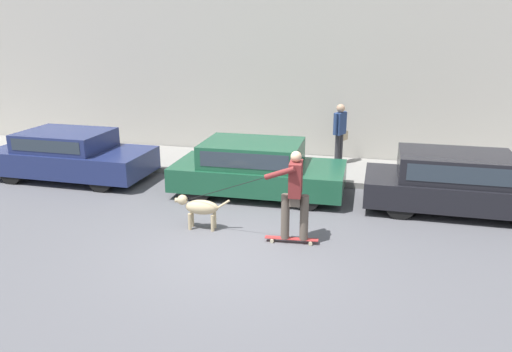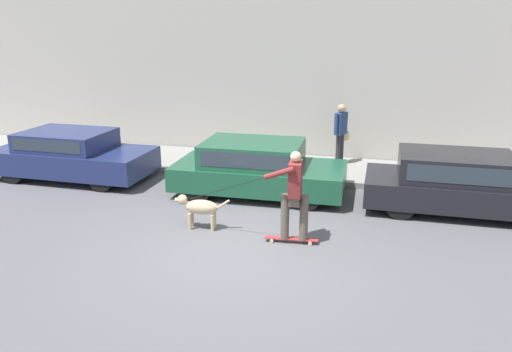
% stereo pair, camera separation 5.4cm
% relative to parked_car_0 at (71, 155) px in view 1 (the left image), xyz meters
% --- Properties ---
extents(ground_plane, '(36.00, 36.00, 0.00)m').
position_rel_parked_car_0_xyz_m(ground_plane, '(5.37, -3.12, -0.61)').
color(ground_plane, '#545459').
extents(back_wall, '(32.00, 0.30, 5.85)m').
position_rel_parked_car_0_xyz_m(back_wall, '(5.37, 3.57, 2.31)').
color(back_wall, '#ADA89E').
rests_on(back_wall, ground_plane).
extents(sidewalk_curb, '(30.00, 2.42, 0.15)m').
position_rel_parked_car_0_xyz_m(sidewalk_curb, '(5.37, 2.19, -0.54)').
color(sidewalk_curb, gray).
rests_on(sidewalk_curb, ground_plane).
extents(parked_car_0, '(4.04, 1.82, 1.24)m').
position_rel_parked_car_0_xyz_m(parked_car_0, '(0.00, 0.00, 0.00)').
color(parked_car_0, black).
rests_on(parked_car_0, ground_plane).
extents(parked_car_1, '(4.02, 1.96, 1.26)m').
position_rel_parked_car_0_xyz_m(parked_car_1, '(4.95, -0.00, 0.01)').
color(parked_car_1, black).
rests_on(parked_car_1, ground_plane).
extents(parked_car_2, '(4.01, 1.78, 1.27)m').
position_rel_parked_car_0_xyz_m(parked_car_2, '(9.38, -0.00, 0.01)').
color(parked_car_2, black).
rests_on(parked_car_2, ground_plane).
extents(dog, '(1.09, 0.34, 0.68)m').
position_rel_parked_car_0_xyz_m(dog, '(4.40, -2.32, -0.17)').
color(dog, tan).
rests_on(dog, ground_plane).
extents(skateboarder, '(2.70, 0.64, 1.73)m').
position_rel_parked_car_0_xyz_m(skateboarder, '(6.30, -2.51, 0.37)').
color(skateboarder, beige).
rests_on(skateboarder, ground_plane).
extents(pedestrian_with_bag, '(0.37, 0.64, 1.65)m').
position_rel_parked_car_0_xyz_m(pedestrian_with_bag, '(6.60, 2.69, 0.46)').
color(pedestrian_with_bag, '#28282D').
rests_on(pedestrian_with_bag, sidewalk_curb).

